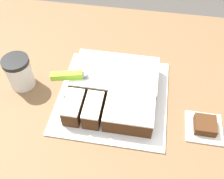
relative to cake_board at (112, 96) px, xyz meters
name	(u,v)px	position (x,y,z in m)	size (l,w,h in m)	color
countertop	(112,158)	(0.00, -0.02, -0.44)	(1.40, 1.10, 0.88)	brown
cake_board	(112,96)	(0.00, 0.00, 0.00)	(0.36, 0.37, 0.01)	white
cake	(114,89)	(0.00, 0.00, 0.03)	(0.28, 0.29, 0.06)	#472814
knife	(76,75)	(-0.12, 0.01, 0.08)	(0.29, 0.09, 0.02)	silver
coffee_cup	(19,72)	(-0.32, 0.01, 0.06)	(0.09, 0.09, 0.12)	white
paper_napkin	(204,128)	(0.30, -0.08, 0.00)	(0.11, 0.11, 0.01)	white
brownie	(205,125)	(0.30, -0.08, 0.02)	(0.07, 0.07, 0.03)	#472814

